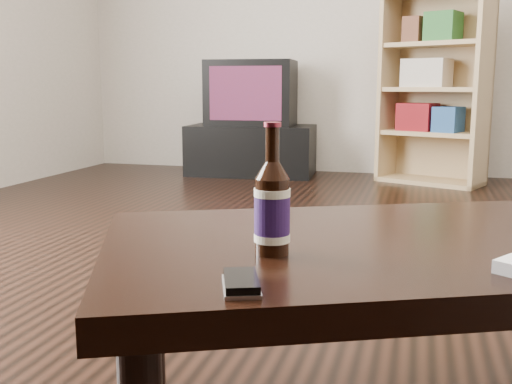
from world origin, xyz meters
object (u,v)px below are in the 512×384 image
(bookshelf, at_px, (434,85))
(coffee_table, at_px, (395,266))
(tv, at_px, (251,93))
(beer_bottle, at_px, (272,208))
(tv_stand, at_px, (251,150))
(phone, at_px, (241,283))

(bookshelf, bearing_deg, coffee_table, -68.85)
(tv, bearing_deg, bookshelf, -4.54)
(tv, distance_m, beer_bottle, 3.91)
(tv_stand, relative_size, beer_bottle, 4.33)
(bookshelf, distance_m, coffee_table, 3.57)
(beer_bottle, height_order, phone, beer_bottle)
(bookshelf, relative_size, phone, 12.11)
(tv, height_order, phone, tv)
(tv, height_order, beer_bottle, tv)
(coffee_table, height_order, beer_bottle, beer_bottle)
(tv, bearing_deg, tv_stand, 90.00)
(tv_stand, xyz_separation_m, phone, (1.11, -3.95, 0.23))
(bookshelf, distance_m, phone, 3.94)
(bookshelf, distance_m, beer_bottle, 3.74)
(tv, relative_size, phone, 6.22)
(bookshelf, xyz_separation_m, phone, (-0.33, -3.92, -0.30))
(beer_bottle, distance_m, phone, 0.21)
(phone, bearing_deg, tv, 85.00)
(tv_stand, bearing_deg, beer_bottle, -76.92)
(beer_bottle, xyz_separation_m, phone, (0.00, -0.20, -0.08))
(coffee_table, bearing_deg, phone, -119.68)
(tv, distance_m, coffee_table, 3.82)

